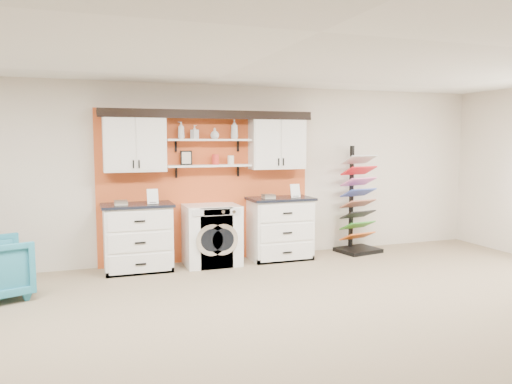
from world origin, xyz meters
name	(u,v)px	position (x,y,z in m)	size (l,w,h in m)	color
floor	(316,361)	(0.00, 0.00, 0.00)	(10.00, 10.00, 0.00)	#8A785C
ceiling	(321,32)	(0.00, 0.00, 2.80)	(10.00, 10.00, 0.00)	white
wall_back	(206,173)	(0.00, 4.00, 1.40)	(10.00, 10.00, 0.00)	beige
accent_panel	(207,186)	(0.00, 3.96, 1.20)	(3.40, 0.07, 2.40)	#CA5022
upper_cabinet_left	(134,143)	(-1.13, 3.79, 1.88)	(0.90, 0.35, 0.84)	white
upper_cabinet_right	(277,143)	(1.13, 3.79, 1.88)	(0.90, 0.35, 0.84)	white
shelf_lower	(209,166)	(0.00, 3.80, 1.53)	(1.32, 0.28, 0.03)	white
shelf_upper	(209,140)	(0.00, 3.80, 1.93)	(1.32, 0.28, 0.03)	white
crown_molding	(209,114)	(0.00, 3.81, 2.33)	(3.30, 0.41, 0.13)	black
picture_frame	(186,158)	(-0.35, 3.85, 1.66)	(0.18, 0.02, 0.22)	black
canister_red	(215,160)	(0.10, 3.80, 1.62)	(0.11, 0.11, 0.16)	red
canister_cream	(231,160)	(0.35, 3.80, 1.61)	(0.10, 0.10, 0.14)	silver
base_cabinet_left	(138,237)	(-1.13, 3.64, 0.50)	(1.02, 0.66, 1.00)	white
base_cabinet_right	(280,228)	(1.13, 3.64, 0.50)	(1.03, 0.66, 1.01)	white
washer	(206,235)	(-0.10, 3.64, 0.47)	(0.67, 0.71, 0.94)	white
dryer	(217,235)	(0.07, 3.64, 0.47)	(0.67, 0.71, 0.93)	white
sample_rack	(357,219)	(2.58, 3.68, 0.57)	(0.76, 0.67, 1.83)	black
soap_bottle_a	(181,130)	(-0.43, 3.80, 2.07)	(0.10, 0.10, 0.26)	silver
soap_bottle_b	(195,132)	(-0.23, 3.80, 2.05)	(0.09, 0.10, 0.21)	silver
soap_bottle_c	(215,133)	(0.09, 3.80, 2.03)	(0.13, 0.13, 0.17)	silver
soap_bottle_d	(234,129)	(0.41, 3.80, 2.10)	(0.12, 0.12, 0.30)	silver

